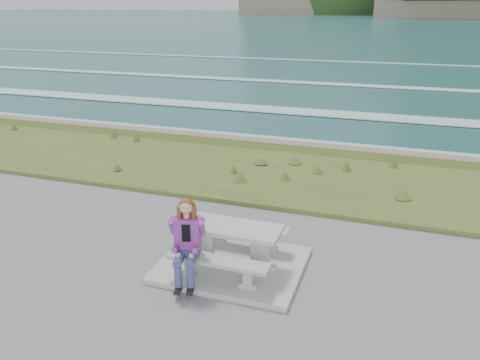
# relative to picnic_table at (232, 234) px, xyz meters

# --- Properties ---
(concrete_slab) EXTENTS (2.60, 2.10, 0.10)m
(concrete_slab) POSITION_rel_picnic_table_xyz_m (-0.00, 0.00, -0.63)
(concrete_slab) COLOR #A6A5A1
(concrete_slab) RESTS_ON ground
(picnic_table) EXTENTS (1.80, 0.75, 0.75)m
(picnic_table) POSITION_rel_picnic_table_xyz_m (0.00, 0.00, 0.00)
(picnic_table) COLOR #A6A5A1
(picnic_table) RESTS_ON concrete_slab
(bench_landward) EXTENTS (1.80, 0.35, 0.45)m
(bench_landward) POSITION_rel_picnic_table_xyz_m (0.00, -0.70, -0.23)
(bench_landward) COLOR #A6A5A1
(bench_landward) RESTS_ON concrete_slab
(bench_seaward) EXTENTS (1.80, 0.35, 0.45)m
(bench_seaward) POSITION_rel_picnic_table_xyz_m (0.00, 0.70, -0.23)
(bench_seaward) COLOR #A6A5A1
(bench_seaward) RESTS_ON concrete_slab
(grass_verge) EXTENTS (160.00, 4.50, 0.22)m
(grass_verge) POSITION_rel_picnic_table_xyz_m (-0.00, 5.00, -0.68)
(grass_verge) COLOR #2F481B
(grass_verge) RESTS_ON ground
(shore_drop) EXTENTS (160.00, 0.80, 2.20)m
(shore_drop) POSITION_rel_picnic_table_xyz_m (-0.00, 7.90, -0.68)
(shore_drop) COLOR #63584A
(shore_drop) RESTS_ON ground
(ocean) EXTENTS (1600.00, 1600.00, 0.09)m
(ocean) POSITION_rel_picnic_table_xyz_m (-0.00, 25.09, -2.42)
(ocean) COLOR #1C4C4F
(ocean) RESTS_ON ground
(seated_woman) EXTENTS (0.59, 0.83, 1.48)m
(seated_woman) POSITION_rel_picnic_table_xyz_m (-0.51, -0.84, -0.04)
(seated_woman) COLOR navy
(seated_woman) RESTS_ON concrete_slab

